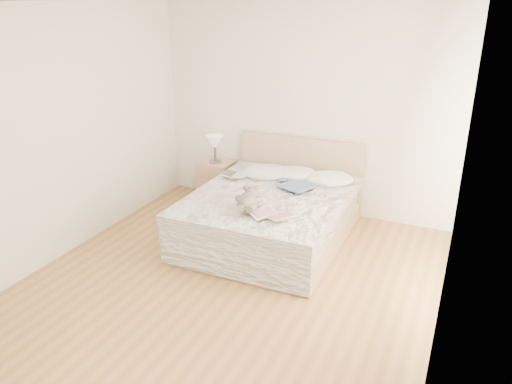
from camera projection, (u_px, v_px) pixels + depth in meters
floor at (227, 286)px, 5.06m from camera, size 4.00×4.50×0.00m
ceiling at (220, 1)px, 4.07m from camera, size 4.00×4.50×0.00m
wall_back at (304, 111)px, 6.47m from camera, size 4.00×0.02×2.70m
wall_front at (28, 276)px, 2.65m from camera, size 4.00×0.02×2.70m
wall_left at (58, 135)px, 5.32m from camera, size 0.02×4.50×2.70m
wall_right at (456, 191)px, 3.80m from camera, size 0.02×4.50×2.70m
window at (459, 167)px, 4.03m from camera, size 0.02×1.30×1.10m
bed at (272, 214)px, 5.96m from camera, size 1.72×2.14×1.00m
nightstand at (217, 180)px, 7.12m from camera, size 0.46×0.42×0.56m
table_lamp at (215, 143)px, 6.89m from camera, size 0.29×0.29×0.39m
pillow_left at (267, 172)px, 6.36m from camera, size 0.75×0.64×0.19m
pillow_middle at (295, 174)px, 6.31m from camera, size 0.67×0.55×0.17m
pillow_right at (329, 179)px, 6.14m from camera, size 0.70×0.61×0.18m
blouse at (301, 184)px, 5.99m from camera, size 0.72×0.74×0.02m
photo_book at (236, 175)px, 6.29m from camera, size 0.34×0.24×0.03m
childrens_book at (273, 215)px, 5.15m from camera, size 0.50×0.47×0.03m
teddy_bear at (247, 207)px, 5.30m from camera, size 0.36×0.43×0.20m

